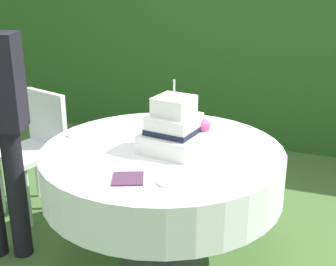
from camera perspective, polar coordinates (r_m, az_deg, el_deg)
ground_plane at (r=2.99m, az=-0.63°, el=-15.44°), size 20.00×20.00×0.00m
foliage_hedge at (r=4.73m, az=10.04°, el=13.66°), size 6.37×0.43×2.48m
cake_table at (r=2.68m, az=-0.68°, el=-4.62°), size 1.40×1.40×0.75m
wedding_cake at (r=2.56m, az=0.80°, el=0.42°), size 0.37×0.36×0.41m
serving_plate_near at (r=2.77m, az=6.27°, el=-0.73°), size 0.12×0.12×0.01m
serving_plate_far at (r=2.88m, az=-11.31°, el=-0.21°), size 0.13×0.13×0.01m
serving_plate_left at (r=2.22m, az=0.33°, el=-6.06°), size 0.14×0.14×0.01m
napkin_stack at (r=2.26m, az=-5.00°, el=-5.69°), size 0.20×0.20×0.01m
garden_chair at (r=3.48m, az=-15.96°, el=-0.91°), size 0.50×0.50×0.89m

